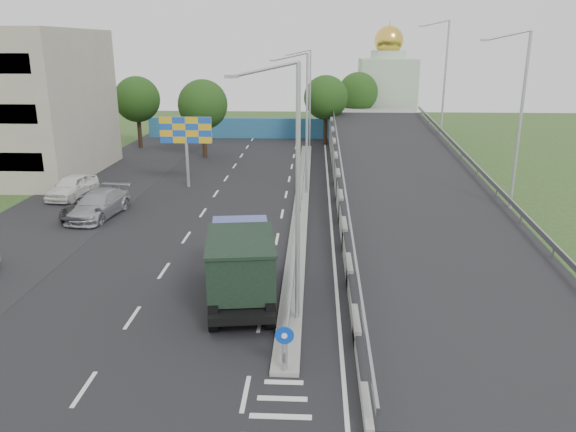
# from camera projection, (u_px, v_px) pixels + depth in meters

# --- Properties ---
(ground) EXTENTS (160.00, 160.00, 0.00)m
(ground) POSITION_uv_depth(u_px,v_px,m) (281.00, 415.00, 17.06)
(ground) COLOR #2D4C1E
(ground) RESTS_ON ground
(road_surface) EXTENTS (26.00, 90.00, 0.04)m
(road_surface) POSITION_uv_depth(u_px,v_px,m) (254.00, 218.00, 36.29)
(road_surface) COLOR black
(road_surface) RESTS_ON ground
(parking_strip) EXTENTS (8.00, 90.00, 0.05)m
(parking_strip) POSITION_uv_depth(u_px,v_px,m) (57.00, 216.00, 36.90)
(parking_strip) COLOR black
(parking_strip) RESTS_ON ground
(median) EXTENTS (1.00, 44.00, 0.20)m
(median) POSITION_uv_depth(u_px,v_px,m) (301.00, 201.00, 39.94)
(median) COLOR gray
(median) RESTS_ON ground
(overpass_ramp) EXTENTS (10.00, 50.00, 3.50)m
(overpass_ramp) POSITION_uv_depth(u_px,v_px,m) (409.00, 180.00, 39.10)
(overpass_ramp) COLOR gray
(overpass_ramp) RESTS_ON ground
(median_guardrail) EXTENTS (0.09, 44.00, 0.71)m
(median_guardrail) POSITION_uv_depth(u_px,v_px,m) (302.00, 192.00, 39.75)
(median_guardrail) COLOR gray
(median_guardrail) RESTS_ON median
(sign_bollard) EXTENTS (0.64, 0.23, 1.67)m
(sign_bollard) POSITION_uv_depth(u_px,v_px,m) (285.00, 348.00, 18.83)
(sign_bollard) COLOR black
(sign_bollard) RESTS_ON median
(lamp_post_near) EXTENTS (2.74, 0.18, 10.08)m
(lamp_post_near) POSITION_uv_depth(u_px,v_px,m) (293.00, 183.00, 21.07)
(lamp_post_near) COLOR #B2B5B7
(lamp_post_near) RESTS_ON median
(lamp_post_mid) EXTENTS (2.74, 0.18, 10.08)m
(lamp_post_mid) POSITION_uv_depth(u_px,v_px,m) (304.00, 117.00, 40.16)
(lamp_post_mid) COLOR #B2B5B7
(lamp_post_mid) RESTS_ON median
(lamp_post_far) EXTENTS (2.74, 0.18, 10.08)m
(lamp_post_far) POSITION_uv_depth(u_px,v_px,m) (308.00, 93.00, 59.26)
(lamp_post_far) COLOR #B2B5B7
(lamp_post_far) RESTS_ON median
(blue_wall) EXTENTS (30.00, 0.50, 2.40)m
(blue_wall) POSITION_uv_depth(u_px,v_px,m) (274.00, 128.00, 66.53)
(blue_wall) COLOR #22677E
(blue_wall) RESTS_ON ground
(church) EXTENTS (7.00, 7.00, 13.80)m
(church) POSITION_uv_depth(u_px,v_px,m) (387.00, 88.00, 72.30)
(church) COLOR #B2CCAD
(church) RESTS_ON ground
(billboard) EXTENTS (4.00, 0.24, 5.50)m
(billboard) POSITION_uv_depth(u_px,v_px,m) (186.00, 134.00, 42.98)
(billboard) COLOR #B2B5B7
(billboard) RESTS_ON ground
(tree_left_mid) EXTENTS (4.80, 4.80, 7.60)m
(tree_left_mid) POSITION_uv_depth(u_px,v_px,m) (203.00, 105.00, 54.19)
(tree_left_mid) COLOR black
(tree_left_mid) RESTS_ON ground
(tree_median_far) EXTENTS (4.80, 4.80, 7.60)m
(tree_median_far) POSITION_uv_depth(u_px,v_px,m) (326.00, 98.00, 61.26)
(tree_median_far) COLOR black
(tree_median_far) RESTS_ON ground
(tree_left_far) EXTENTS (4.80, 4.80, 7.60)m
(tree_left_far) POSITION_uv_depth(u_px,v_px,m) (137.00, 99.00, 59.34)
(tree_left_far) COLOR black
(tree_left_far) RESTS_ON ground
(tree_ramp_far) EXTENTS (4.80, 4.80, 7.60)m
(tree_ramp_far) POSITION_uv_depth(u_px,v_px,m) (358.00, 92.00, 67.76)
(tree_ramp_far) COLOR black
(tree_ramp_far) RESTS_ON ground
(dump_truck) EXTENTS (3.55, 7.41, 3.14)m
(dump_truck) POSITION_uv_depth(u_px,v_px,m) (241.00, 262.00, 24.37)
(dump_truck) COLOR black
(dump_truck) RESTS_ON ground
(parked_car_c) EXTENTS (2.91, 5.75, 1.56)m
(parked_car_c) POSITION_uv_depth(u_px,v_px,m) (93.00, 205.00, 36.45)
(parked_car_c) COLOR #2D2C31
(parked_car_c) RESTS_ON ground
(parked_car_d) EXTENTS (3.05, 6.03, 1.68)m
(parked_car_d) POSITION_uv_depth(u_px,v_px,m) (98.00, 204.00, 36.40)
(parked_car_d) COLOR #A0A2A9
(parked_car_d) RESTS_ON ground
(parked_car_e) EXTENTS (2.65, 5.13, 1.67)m
(parked_car_e) POSITION_uv_depth(u_px,v_px,m) (72.00, 187.00, 40.95)
(parked_car_e) COLOR white
(parked_car_e) RESTS_ON ground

